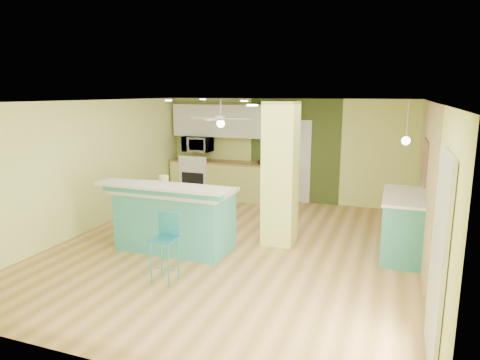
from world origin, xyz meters
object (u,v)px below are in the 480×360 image
(bar_stool, at_px, (166,236))
(peninsula, at_px, (175,217))
(fruit_bowl, at_px, (262,163))
(canister, at_px, (164,181))
(side_counter, at_px, (403,224))

(bar_stool, bearing_deg, peninsula, 114.49)
(fruit_bowl, bearing_deg, peninsula, -97.00)
(canister, bearing_deg, fruit_bowl, 78.24)
(peninsula, distance_m, bar_stool, 1.29)
(peninsula, distance_m, canister, 0.66)
(peninsula, bearing_deg, canister, 152.12)
(side_counter, bearing_deg, fruit_bowl, 141.94)
(side_counter, distance_m, canister, 4.08)
(side_counter, bearing_deg, bar_stool, -144.25)
(bar_stool, relative_size, canister, 5.31)
(peninsula, bearing_deg, fruit_bowl, 83.27)
(peninsula, distance_m, fruit_bowl, 3.64)
(canister, bearing_deg, side_counter, 13.32)
(side_counter, xyz_separation_m, canister, (-3.92, -0.93, 0.63))
(fruit_bowl, xyz_separation_m, canister, (-0.72, -3.44, 0.16))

